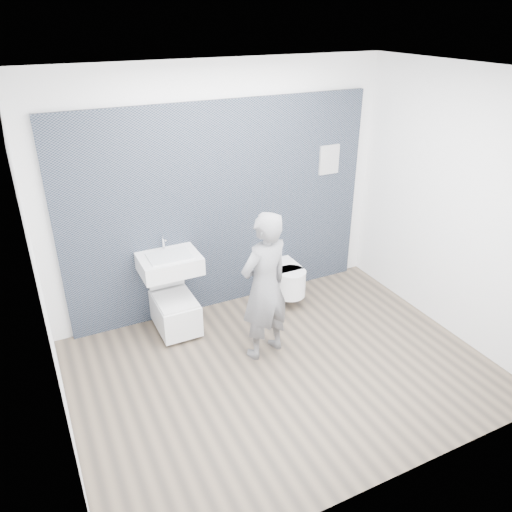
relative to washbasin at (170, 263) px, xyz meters
name	(u,v)px	position (x,y,z in m)	size (l,w,h in m)	color
ground	(282,369)	(0.73, -1.20, -0.80)	(4.00, 4.00, 0.00)	brown
room_shell	(287,206)	(0.73, -1.20, 0.94)	(4.00, 4.00, 4.00)	white
tile_wall	(225,300)	(0.73, 0.27, -0.80)	(3.60, 0.06, 2.40)	black
washbasin	(170,263)	(0.00, 0.00, 0.00)	(0.63, 0.48, 0.48)	white
toilet_square	(175,311)	(0.00, -0.06, -0.56)	(0.42, 0.61, 0.82)	white
toilet_rounded	(286,279)	(1.40, -0.07, -0.50)	(0.36, 0.61, 0.33)	white
info_placard	(321,278)	(2.11, 0.22, -0.80)	(0.26, 0.03, 0.35)	white
visitor	(265,287)	(0.70, -0.86, -0.02)	(0.57, 0.38, 1.57)	slate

